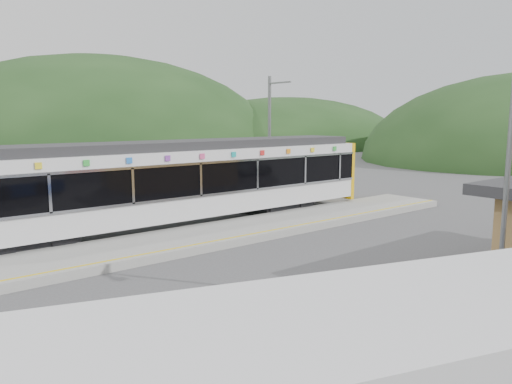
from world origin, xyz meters
TOP-DOWN VIEW (x-y plane):
  - ground at (0.00, 0.00)m, footprint 120.00×120.00m
  - hills at (6.19, 5.29)m, footprint 146.00×149.00m
  - platform at (0.00, 3.30)m, footprint 26.00×3.20m
  - yellow_line at (0.00, 2.00)m, footprint 26.00×0.10m
  - train at (-0.70, 6.00)m, footprint 20.44×3.01m
  - catenary_mast_east at (7.00, 8.56)m, footprint 0.18×1.80m

SIDE VIEW (x-z plane):
  - ground at x=0.00m, z-range 0.00..0.00m
  - hills at x=6.19m, z-range -13.00..13.00m
  - platform at x=0.00m, z-range 0.00..0.30m
  - yellow_line at x=0.00m, z-range 0.30..0.31m
  - train at x=-0.70m, z-range 0.19..3.93m
  - catenary_mast_east at x=7.00m, z-range 0.15..7.15m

